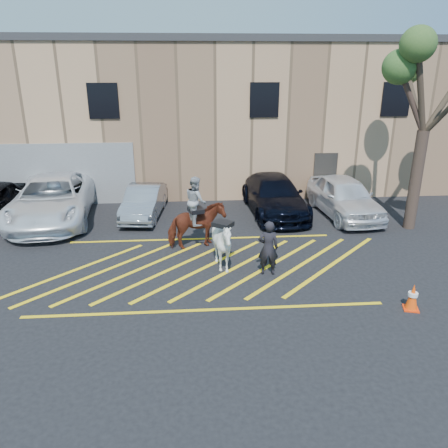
{
  "coord_description": "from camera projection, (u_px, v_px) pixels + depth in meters",
  "views": [
    {
      "loc": [
        -0.28,
        -12.8,
        6.08
      ],
      "look_at": [
        0.7,
        0.2,
        1.3
      ],
      "focal_mm": 35.0,
      "sensor_mm": 36.0,
      "label": 1
    }
  ],
  "objects": [
    {
      "name": "car_blue_suv",
      "position": [
        274.0,
        195.0,
        18.81
      ],
      "size": [
        2.47,
        5.46,
        1.55
      ],
      "primitive_type": "imported",
      "rotation": [
        0.0,
        0.0,
        0.06
      ],
      "color": "black",
      "rests_on": "ground"
    },
    {
      "name": "tree",
      "position": [
        432.0,
        76.0,
        15.32
      ],
      "size": [
        3.99,
        4.37,
        7.31
      ],
      "color": "#402F27",
      "rests_on": "ground"
    },
    {
      "name": "car_silver_sedan",
      "position": [
        144.0,
        202.0,
        18.36
      ],
      "size": [
        1.76,
        4.05,
        1.29
      ],
      "primitive_type": "imported",
      "rotation": [
        0.0,
        0.0,
        -0.1
      ],
      "color": "gray",
      "rests_on": "ground"
    },
    {
      "name": "mounted_bay",
      "position": [
        196.0,
        220.0,
        15.05
      ],
      "size": [
        2.11,
        1.42,
        2.56
      ],
      "color": "maroon",
      "rests_on": "ground"
    },
    {
      "name": "car_white_suv",
      "position": [
        344.0,
        197.0,
        18.43
      ],
      "size": [
        2.35,
        5.0,
        1.66
      ],
      "primitive_type": "imported",
      "rotation": [
        0.0,
        0.0,
        0.08
      ],
      "color": "white",
      "rests_on": "ground"
    },
    {
      "name": "ground",
      "position": [
        203.0,
        264.0,
        14.09
      ],
      "size": [
        90.0,
        90.0,
        0.0
      ],
      "primitive_type": "plane",
      "color": "black",
      "rests_on": "ground"
    },
    {
      "name": "warehouse",
      "position": [
        195.0,
        111.0,
        24.06
      ],
      "size": [
        32.42,
        10.2,
        7.3
      ],
      "color": "tan",
      "rests_on": "ground"
    },
    {
      "name": "car_white_pickup",
      "position": [
        53.0,
        199.0,
        17.86
      ],
      "size": [
        3.61,
        6.71,
        1.79
      ],
      "primitive_type": "imported",
      "rotation": [
        0.0,
        0.0,
        0.1
      ],
      "color": "white",
      "rests_on": "ground"
    },
    {
      "name": "traffic_cone",
      "position": [
        413.0,
        297.0,
        11.4
      ],
      "size": [
        0.47,
        0.47,
        0.73
      ],
      "color": "#F5340A",
      "rests_on": "ground"
    },
    {
      "name": "saddled_white",
      "position": [
        223.0,
        244.0,
        13.49
      ],
      "size": [
        2.01,
        2.05,
        1.7
      ],
      "color": "white",
      "rests_on": "ground"
    },
    {
      "name": "hatching_zone",
      "position": [
        203.0,
        268.0,
        13.81
      ],
      "size": [
        12.6,
        5.12,
        0.01
      ],
      "color": "yellow",
      "rests_on": "ground"
    },
    {
      "name": "handler",
      "position": [
        268.0,
        248.0,
        13.19
      ],
      "size": [
        0.66,
        0.46,
        1.72
      ],
      "primitive_type": "imported",
      "rotation": [
        0.0,
        0.0,
        3.05
      ],
      "color": "black",
      "rests_on": "ground"
    }
  ]
}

